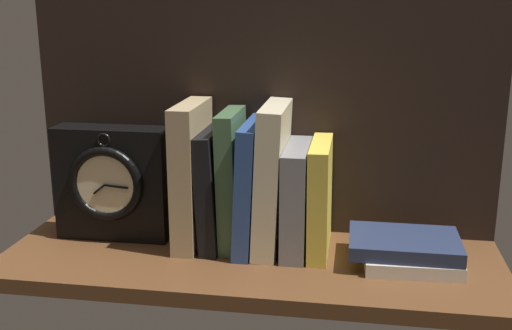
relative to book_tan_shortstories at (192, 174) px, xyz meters
The scene contains 11 objects.
ground_plane 18.03cm from the book_tan_shortstories, 24.73° to the right, with size 82.71×29.17×2.50cm, color brown.
back_panel 16.42cm from the book_tan_shortstories, 39.62° to the left, with size 82.71×1.20×41.37cm, color black.
book_tan_shortstories is the anchor object (origin of this frame).
book_black_skeptic 4.36cm from the book_tan_shortstories, ahead, with size 2.97×14.85×19.99cm, color black.
book_green_romantic 7.03cm from the book_tan_shortstories, ahead, with size 2.98×12.94×23.33cm, color #476B44.
book_blue_modern 10.30cm from the book_tan_shortstories, ahead, with size 2.80×16.77×21.61cm, color #2D4C8E.
book_cream_twain 13.85cm from the book_tan_shortstories, ahead, with size 3.89×16.35×24.61cm, color beige.
book_gray_chess 18.38cm from the book_tan_shortstories, ahead, with size 3.98×16.45×17.88cm, color gray.
book_yellow_seinlanguage 22.16cm from the book_tan_shortstories, ahead, with size 3.19×15.99×18.58cm, color gold.
framed_clock 14.56cm from the book_tan_shortstories, behind, with size 19.91×7.10×19.91cm.
book_stack_side 37.84cm from the book_tan_shortstories, ahead, with size 17.66×13.94×4.50cm.
Camera 1 is at (16.51, -94.28, 41.46)cm, focal length 43.72 mm.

